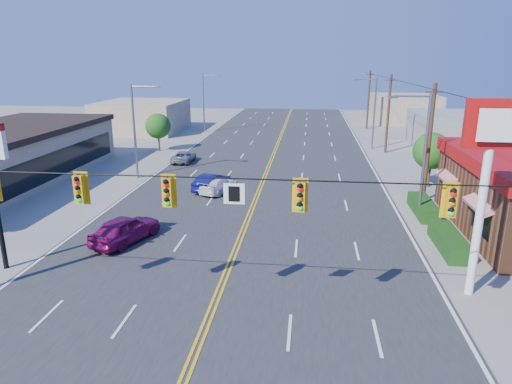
# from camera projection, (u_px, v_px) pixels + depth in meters

# --- Properties ---
(ground) EXTENTS (160.00, 160.00, 0.00)m
(ground) POSITION_uv_depth(u_px,v_px,m) (205.00, 328.00, 17.62)
(ground) COLOR gray
(ground) RESTS_ON ground
(road) EXTENTS (20.00, 120.00, 0.06)m
(road) POSITION_uv_depth(u_px,v_px,m) (261.00, 188.00, 36.68)
(road) COLOR #2D2D30
(road) RESTS_ON ground
(signal_span) EXTENTS (24.32, 0.34, 9.00)m
(signal_span) POSITION_uv_depth(u_px,v_px,m) (198.00, 208.00, 16.26)
(signal_span) COLOR #47301E
(signal_span) RESTS_ON ground
(kfc_pylon) EXTENTS (2.20, 0.36, 8.50)m
(kfc_pylon) POSITION_uv_depth(u_px,v_px,m) (488.00, 160.00, 18.51)
(kfc_pylon) COLOR white
(kfc_pylon) RESTS_ON ground
(streetlight_se) EXTENTS (2.55, 0.25, 8.00)m
(streetlight_se) POSITION_uv_depth(u_px,v_px,m) (422.00, 150.00, 28.49)
(streetlight_se) COLOR gray
(streetlight_se) RESTS_ON ground
(streetlight_ne) EXTENTS (2.55, 0.25, 8.00)m
(streetlight_ne) POSITION_uv_depth(u_px,v_px,m) (373.00, 109.00, 51.37)
(streetlight_ne) COLOR gray
(streetlight_ne) RESTS_ON ground
(streetlight_sw) EXTENTS (2.55, 0.25, 8.00)m
(streetlight_sw) POSITION_uv_depth(u_px,v_px,m) (136.00, 126.00, 38.53)
(streetlight_sw) COLOR gray
(streetlight_sw) RESTS_ON ground
(streetlight_nw) EXTENTS (2.55, 0.25, 8.00)m
(streetlight_nw) POSITION_uv_depth(u_px,v_px,m) (205.00, 100.00, 63.31)
(streetlight_nw) COLOR gray
(streetlight_nw) RESTS_ON ground
(utility_pole_near) EXTENTS (0.28, 0.28, 8.40)m
(utility_pole_near) POSITION_uv_depth(u_px,v_px,m) (429.00, 144.00, 32.24)
(utility_pole_near) COLOR #47301E
(utility_pole_near) RESTS_ON ground
(utility_pole_mid) EXTENTS (0.28, 0.28, 8.40)m
(utility_pole_mid) POSITION_uv_depth(u_px,v_px,m) (388.00, 114.00, 49.40)
(utility_pole_mid) COLOR #47301E
(utility_pole_mid) RESTS_ON ground
(utility_pole_far) EXTENTS (0.28, 0.28, 8.40)m
(utility_pole_far) POSITION_uv_depth(u_px,v_px,m) (368.00, 100.00, 66.55)
(utility_pole_far) COLOR #47301E
(utility_pole_far) RESTS_ON ground
(tree_kfc_rear) EXTENTS (2.94, 2.94, 4.41)m
(tree_kfc_rear) POSITION_uv_depth(u_px,v_px,m) (432.00, 151.00, 36.26)
(tree_kfc_rear) COLOR #47301E
(tree_kfc_rear) RESTS_ON ground
(tree_west) EXTENTS (2.80, 2.80, 4.20)m
(tree_west) POSITION_uv_depth(u_px,v_px,m) (158.00, 126.00, 50.70)
(tree_west) COLOR #47301E
(tree_west) RESTS_ON ground
(bld_east_mid) EXTENTS (12.00, 10.00, 4.00)m
(bld_east_mid) POSITION_uv_depth(u_px,v_px,m) (468.00, 131.00, 52.73)
(bld_east_mid) COLOR gray
(bld_east_mid) RESTS_ON ground
(bld_west_far) EXTENTS (11.00, 12.00, 4.20)m
(bld_west_far) POSITION_uv_depth(u_px,v_px,m) (142.00, 116.00, 65.02)
(bld_west_far) COLOR tan
(bld_west_far) RESTS_ON ground
(bld_east_far) EXTENTS (10.00, 10.00, 4.40)m
(bld_east_far) POSITION_uv_depth(u_px,v_px,m) (404.00, 109.00, 73.98)
(bld_east_far) COLOR tan
(bld_east_far) RESTS_ON ground
(car_magenta) EXTENTS (3.21, 4.84, 1.53)m
(car_magenta) POSITION_uv_depth(u_px,v_px,m) (125.00, 230.00, 25.58)
(car_magenta) COLOR #760D4C
(car_magenta) RESTS_ON ground
(car_blue) EXTENTS (2.51, 4.28, 1.33)m
(car_blue) POSITION_uv_depth(u_px,v_px,m) (212.00, 183.00, 35.67)
(car_blue) COLOR #0E0E52
(car_blue) RESTS_ON ground
(car_white) EXTENTS (2.91, 4.33, 1.16)m
(car_white) POSITION_uv_depth(u_px,v_px,m) (219.00, 186.00, 35.17)
(car_white) COLOR white
(car_white) RESTS_ON ground
(car_silver) EXTENTS (1.89, 4.03, 1.11)m
(car_silver) POSITION_uv_depth(u_px,v_px,m) (184.00, 157.00, 45.47)
(car_silver) COLOR #A1A2A6
(car_silver) RESTS_ON ground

